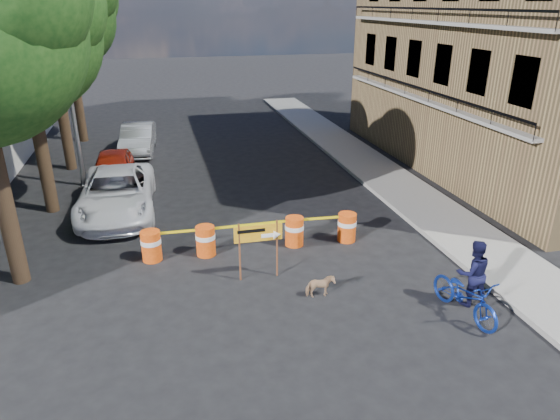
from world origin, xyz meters
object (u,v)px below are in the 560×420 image
dog (320,286)px  suv_white (117,193)px  sedan_silver (138,139)px  barrel_far_right (347,227)px  detour_sign (264,237)px  pedestrian (473,273)px  barrel_far_left (151,245)px  barrel_mid_left (206,240)px  barrel_mid_right (294,231)px  sedan_red (113,169)px  bicycle (468,277)px

dog → suv_white: (-5.17, 6.90, 0.45)m
sedan_silver → barrel_far_right: bearing=-57.0°
suv_white → sedan_silver: 7.76m
detour_sign → pedestrian: size_ratio=0.96×
detour_sign → dog: (1.15, -1.29, -0.89)m
barrel_far_left → barrel_mid_left: size_ratio=1.00×
barrel_mid_right → barrel_far_right: same height
dog → suv_white: 8.64m
sedan_red → sedan_silver: (0.91, 4.65, 0.01)m
barrel_far_left → pedestrian: pedestrian is taller
barrel_mid_left → pedestrian: bearing=-34.6°
suv_white → barrel_mid_right: bearing=-35.1°
barrel_far_right → sedan_silver: 13.39m
barrel_mid_right → bicycle: 5.43m
dog → suv_white: suv_white is taller
sedan_red → sedan_silver: size_ratio=0.95×
pedestrian → sedan_red: size_ratio=0.42×
detour_sign → sedan_red: 9.73m
detour_sign → bicycle: bicycle is taller
barrel_far_left → suv_white: (-1.10, 3.87, 0.28)m
barrel_far_left → sedan_red: sedan_red is taller
barrel_mid_right → sedan_silver: bearing=112.1°
barrel_mid_left → pedestrian: 7.30m
barrel_mid_right → pedestrian: bearing=-51.4°
barrel_mid_left → sedan_red: sedan_red is taller
dog → sedan_red: (-5.48, 9.99, 0.38)m
barrel_far_left → sedan_red: (-1.41, 6.96, 0.21)m
barrel_mid_left → pedestrian: (6.00, -4.14, 0.38)m
barrel_mid_right → sedan_red: size_ratio=0.22×
sedan_red → barrel_far_right: bearing=-44.0°
dog → sedan_red: sedan_red is taller
sedan_silver → suv_white: bearing=-89.9°
barrel_far_right → sedan_silver: size_ratio=0.21×
bicycle → sedan_silver: size_ratio=0.49×
barrel_far_left → barrel_mid_left: (1.54, -0.05, 0.00)m
barrel_far_left → barrel_mid_left: 1.54m
sedan_red → sedan_silver: 4.74m
sedan_red → bicycle: bearing=-53.3°
barrel_far_left → barrel_far_right: same height
barrel_mid_left → sedan_silver: sedan_silver is taller
barrel_far_left → dog: barrel_far_left is taller
barrel_mid_left → suv_white: bearing=124.0°
barrel_mid_left → barrel_mid_right: 2.69m
suv_white → bicycle: bearing=-44.7°
barrel_mid_right → bicycle: size_ratio=0.43×
barrel_mid_right → pedestrian: 5.32m
barrel_far_right → suv_white: size_ratio=0.17×
pedestrian → bicycle: size_ratio=0.82×
bicycle → dog: bearing=142.6°
barrel_mid_left → barrel_mid_right: size_ratio=1.00×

